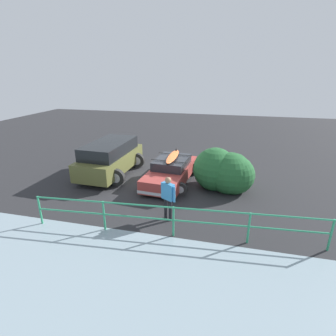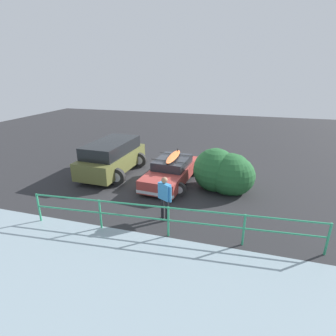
{
  "view_description": "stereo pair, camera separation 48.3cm",
  "coord_description": "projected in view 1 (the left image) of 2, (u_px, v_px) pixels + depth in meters",
  "views": [
    {
      "loc": [
        -3.19,
        12.45,
        5.24
      ],
      "look_at": [
        -0.47,
        1.19,
        0.95
      ],
      "focal_mm": 28.0,
      "sensor_mm": 36.0,
      "label": 1
    },
    {
      "loc": [
        -3.65,
        12.33,
        5.24
      ],
      "look_at": [
        -0.47,
        1.19,
        0.95
      ],
      "focal_mm": 28.0,
      "sensor_mm": 36.0,
      "label": 2
    }
  ],
  "objects": [
    {
      "name": "sedan_car",
      "position": [
        171.0,
        171.0,
        13.06
      ],
      "size": [
        2.56,
        4.46,
        1.47
      ],
      "color": "#9E3833",
      "rests_on": "ground"
    },
    {
      "name": "suv_car",
      "position": [
        110.0,
        157.0,
        13.93
      ],
      "size": [
        2.9,
        4.71,
        1.78
      ],
      "color": "brown",
      "rests_on": "ground"
    },
    {
      "name": "bush_near_left",
      "position": [
        226.0,
        172.0,
        12.07
      ],
      "size": [
        2.83,
        2.32,
        2.05
      ],
      "color": "#4C3828",
      "rests_on": "ground"
    },
    {
      "name": "person_bystander",
      "position": [
        168.0,
        195.0,
        9.51
      ],
      "size": [
        0.6,
        0.4,
        1.71
      ],
      "color": "black",
      "rests_on": "ground"
    },
    {
      "name": "ground_plane",
      "position": [
        165.0,
        177.0,
        13.88
      ],
      "size": [
        44.0,
        44.0,
        0.02
      ],
      "primitive_type": "cube",
      "color": "#28282B",
      "rests_on": "ground"
    },
    {
      "name": "railing_fence",
      "position": [
        173.0,
        216.0,
        8.62
      ],
      "size": [
        9.74,
        0.82,
        1.1
      ],
      "color": "#2D9366",
      "rests_on": "ground"
    }
  ]
}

